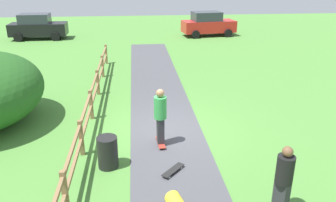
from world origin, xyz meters
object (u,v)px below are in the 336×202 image
trash_bin (108,152)px  skater_riding (160,114)px  bystander_black (284,177)px  skateboard_loose (173,170)px  parked_car_red (208,24)px  parked_car_black (38,27)px

trash_bin → skater_riding: 1.97m
skater_riding → bystander_black: 4.13m
trash_bin → skateboard_loose: 1.85m
trash_bin → bystander_black: bystander_black is taller
parked_car_red → trash_bin: bearing=-109.8°
skateboard_loose → parked_car_black: 21.07m
parked_car_red → parked_car_black: same height
skater_riding → skateboard_loose: size_ratio=2.50×
parked_car_red → parked_car_black: (-13.30, 0.01, 0.00)m
skateboard_loose → bystander_black: bearing=-38.5°
skater_riding → parked_car_black: (-8.05, 17.78, -0.08)m
skateboard_loose → parked_car_black: bearing=113.1°
trash_bin → parked_car_red: size_ratio=0.21×
trash_bin → skateboard_loose: size_ratio=1.24×
trash_bin → parked_car_black: parked_car_black is taller
skater_riding → parked_car_black: parked_car_black is taller
skater_riding → parked_car_black: 19.52m
skater_riding → skateboard_loose: 1.86m
trash_bin → parked_car_red: 20.05m
trash_bin → bystander_black: size_ratio=0.54×
parked_car_black → trash_bin: bearing=-70.9°
trash_bin → skater_riding: size_ratio=0.50×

